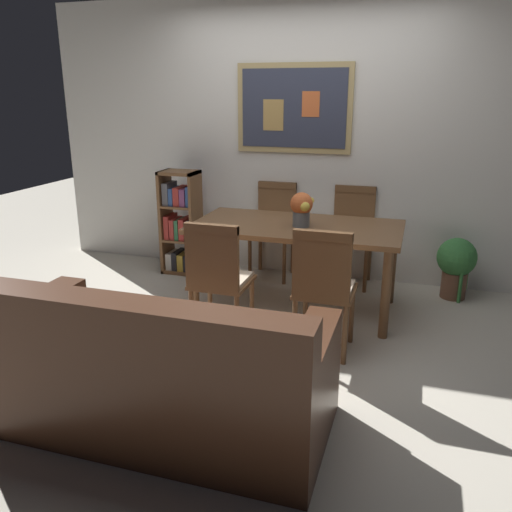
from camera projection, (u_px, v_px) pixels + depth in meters
name	position (u px, v px, depth m)	size (l,w,h in m)	color
ground_plane	(258.00, 334.00, 3.96)	(12.00, 12.00, 0.00)	beige
wall_back_with_painting	(306.00, 140.00, 4.96)	(5.20, 0.14, 2.60)	silver
dining_table	(296.00, 235.00, 4.26)	(1.67, 0.87, 0.72)	brown
dining_chair_near_left	(218.00, 273.00, 3.67)	(0.40, 0.41, 0.91)	brown
dining_chair_far_left	(274.00, 222.00, 5.11)	(0.40, 0.41, 0.91)	brown
dining_chair_far_right	(352.00, 227.00, 4.90)	(0.40, 0.41, 0.91)	brown
dining_chair_near_right	(324.00, 282.00, 3.50)	(0.40, 0.41, 0.91)	brown
leather_couch	(155.00, 376.00, 2.77)	(1.80, 0.84, 0.84)	#472819
bookshelf	(181.00, 226.00, 5.20)	(0.36, 0.28, 1.02)	brown
potted_ivy	(456.00, 264.00, 4.57)	(0.34, 0.34, 0.55)	brown
flower_vase	(302.00, 208.00, 4.13)	(0.18, 0.19, 0.27)	slate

